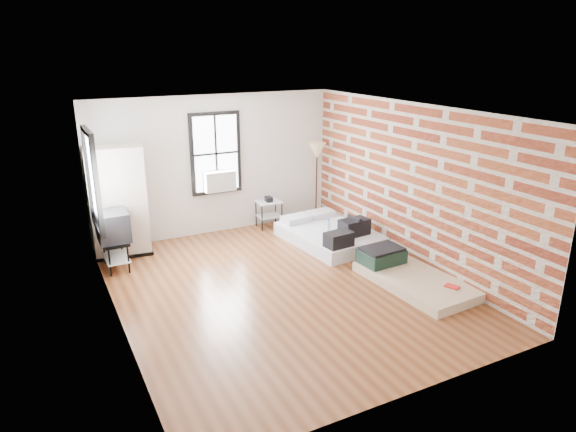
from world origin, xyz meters
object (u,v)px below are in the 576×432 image
tv_stand (113,228)px  floor_lamp (317,154)px  mattress_main (331,234)px  side_table (269,207)px  mattress_bare (407,275)px  wardrobe (119,202)px

tv_stand → floor_lamp: bearing=7.9°
mattress_main → floor_lamp: floor_lamp is taller
side_table → floor_lamp: size_ratio=0.39×
mattress_main → mattress_bare: size_ratio=1.03×
floor_lamp → tv_stand: bearing=-171.8°
floor_lamp → tv_stand: 4.47m
mattress_main → mattress_bare: mattress_main is taller
mattress_main → floor_lamp: (0.40, 1.29, 1.32)m
wardrobe → floor_lamp: (4.14, 0.00, 0.48)m
mattress_bare → wardrobe: (-3.91, 3.37, 0.88)m
tv_stand → mattress_bare: bearing=-34.0°
mattress_main → wardrobe: size_ratio=1.03×
mattress_bare → wardrobe: wardrobe is taller
wardrobe → side_table: wardrobe is taller
mattress_bare → side_table: side_table is taller
mattress_main → floor_lamp: size_ratio=1.20×
tv_stand → mattress_main: bearing=-9.8°
mattress_main → tv_stand: (-3.96, 0.66, 0.56)m
mattress_main → mattress_bare: 2.09m
side_table → floor_lamp: bearing=-3.6°
mattress_bare → wardrobe: size_ratio=1.00×
mattress_main → tv_stand: bearing=165.0°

